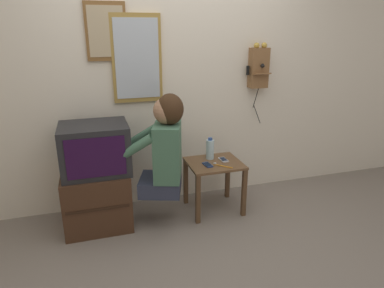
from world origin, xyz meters
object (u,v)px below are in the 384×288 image
(wall_phone_antique, at_px, (259,67))
(wall_mirror, at_px, (137,59))
(framed_picture, at_px, (106,32))
(water_bottle, at_px, (210,149))
(person, at_px, (164,146))
(television, at_px, (95,149))
(cell_phone_held, at_px, (208,165))
(cell_phone_spare, at_px, (223,160))
(toothbrush, at_px, (222,166))

(wall_phone_antique, relative_size, wall_mirror, 1.04)
(framed_picture, bearing_deg, water_bottle, -16.59)
(person, xyz_separation_m, television, (-0.58, 0.15, -0.02))
(television, distance_m, water_bottle, 1.08)
(cell_phone_held, bearing_deg, framed_picture, 146.19)
(person, bearing_deg, wall_phone_antique, -50.18)
(television, xyz_separation_m, wall_phone_antique, (1.66, 0.27, 0.61))
(cell_phone_held, bearing_deg, cell_phone_spare, 16.36)
(person, relative_size, wall_mirror, 1.13)
(person, height_order, cell_phone_held, person)
(wall_mirror, height_order, cell_phone_spare, wall_mirror)
(person, relative_size, television, 1.57)
(water_bottle, bearing_deg, cell_phone_spare, -35.44)
(wall_phone_antique, relative_size, framed_picture, 1.66)
(cell_phone_held, bearing_deg, wall_phone_antique, 23.41)
(person, bearing_deg, television, 93.69)
(wall_phone_antique, distance_m, framed_picture, 1.51)
(water_bottle, relative_size, toothbrush, 1.49)
(framed_picture, bearing_deg, television, -120.72)
(framed_picture, relative_size, cell_phone_spare, 3.95)
(person, distance_m, television, 0.60)
(person, distance_m, framed_picture, 1.12)
(wall_phone_antique, height_order, framed_picture, framed_picture)
(person, bearing_deg, cell_phone_spare, -59.97)
(toothbrush, bearing_deg, water_bottle, 55.39)
(wall_phone_antique, relative_size, cell_phone_spare, 6.53)
(cell_phone_held, relative_size, toothbrush, 0.91)
(person, relative_size, cell_phone_spare, 7.12)
(television, height_order, cell_phone_held, television)
(person, bearing_deg, toothbrush, -72.95)
(person, height_order, water_bottle, person)
(wall_phone_antique, height_order, wall_mirror, wall_mirror)
(cell_phone_held, bearing_deg, toothbrush, -32.46)
(framed_picture, bearing_deg, toothbrush, -27.48)
(wall_phone_antique, distance_m, cell_phone_held, 1.13)
(toothbrush, bearing_deg, wall_mirror, 99.89)
(television, relative_size, water_bottle, 2.67)
(cell_phone_spare, height_order, toothbrush, toothbrush)
(water_bottle, bearing_deg, person, -157.69)
(television, bearing_deg, wall_phone_antique, 9.27)
(cell_phone_spare, bearing_deg, water_bottle, 143.08)
(television, relative_size, cell_phone_spare, 4.54)
(water_bottle, bearing_deg, toothbrush, -80.04)
(water_bottle, bearing_deg, wall_mirror, 157.51)
(television, relative_size, wall_mirror, 0.72)
(television, height_order, wall_phone_antique, wall_phone_antique)
(person, height_order, wall_phone_antique, wall_phone_antique)
(cell_phone_spare, distance_m, toothbrush, 0.16)
(television, height_order, water_bottle, television)
(wall_mirror, bearing_deg, water_bottle, -22.49)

